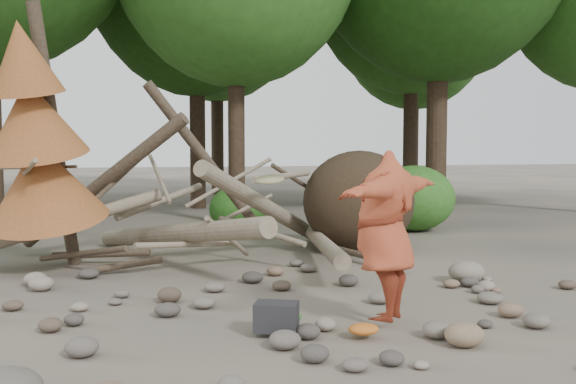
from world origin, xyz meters
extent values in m
plane|color=#514C44|center=(0.00, 0.00, 0.00)|extent=(120.00, 120.00, 0.00)
ellipsoid|color=#332619|center=(2.60, 4.30, 0.99)|extent=(2.20, 1.87, 1.98)
cylinder|color=gray|center=(-1.00, 3.70, 0.55)|extent=(2.61, 5.11, 1.08)
cylinder|color=gray|center=(0.80, 4.20, 0.90)|extent=(3.18, 3.71, 1.90)
cylinder|color=brown|center=(-2.20, 4.60, 1.40)|extent=(3.08, 1.91, 2.49)
cylinder|color=gray|center=(1.60, 3.50, 0.35)|extent=(1.13, 4.98, 0.43)
cylinder|color=brown|center=(-0.30, 4.80, 1.80)|extent=(2.39, 1.03, 2.89)
cylinder|color=gray|center=(-3.00, 4.00, 0.70)|extent=(3.71, 0.86, 1.20)
cylinder|color=#4C3F30|center=(-2.50, 3.50, 0.30)|extent=(1.52, 1.70, 0.49)
cylinder|color=gray|center=(0.20, 4.40, 0.80)|extent=(1.57, 0.85, 0.69)
cylinder|color=#4C3F30|center=(1.80, 4.90, 1.20)|extent=(1.92, 1.25, 1.10)
cylinder|color=gray|center=(-1.20, 4.20, 1.50)|extent=(0.37, 1.42, 0.85)
cylinder|color=#4C3F30|center=(2.20, 3.20, 0.15)|extent=(0.79, 2.54, 0.12)
cylinder|color=gray|center=(-0.80, 3.10, 0.45)|extent=(1.78, 1.11, 0.29)
cylinder|color=#4C3F30|center=(-2.90, 3.80, 2.20)|extent=(0.67, 1.13, 4.35)
cone|color=brown|center=(-3.06, 3.49, 1.50)|extent=(2.06, 2.13, 1.86)
cone|color=brown|center=(-3.16, 3.28, 2.50)|extent=(1.71, 1.78, 1.65)
cone|color=brown|center=(-3.26, 3.09, 3.40)|extent=(1.23, 1.30, 1.41)
cylinder|color=#38281C|center=(1.00, 9.20, 3.57)|extent=(0.44, 0.44, 7.14)
cylinder|color=#38281C|center=(7.00, 9.80, 4.72)|extent=(0.60, 0.60, 9.45)
cylinder|color=#38281C|center=(0.50, 14.20, 4.27)|extent=(0.52, 0.52, 8.54)
cylinder|color=#38281C|center=(8.00, 13.80, 4.06)|extent=(0.50, 0.50, 8.12)
cylinder|color=#38281C|center=(2.00, 20.50, 4.38)|extent=(0.54, 0.54, 8.75)
cylinder|color=#38281C|center=(11.00, 20.00, 3.92)|extent=(0.46, 0.46, 7.84)
ellipsoid|color=#295E1B|center=(11.00, 20.00, 8.06)|extent=(7.17, 7.17, 8.60)
ellipsoid|color=#295E1B|center=(0.80, 7.80, 0.56)|extent=(1.40, 1.40, 1.12)
ellipsoid|color=#336F22|center=(5.00, 7.00, 0.80)|extent=(2.00, 2.00, 1.60)
imported|color=#A54025|center=(1.09, -0.66, 1.04)|extent=(2.16, 2.11, 1.93)
cylinder|color=#8B8158|center=(-0.37, -1.26, 1.73)|extent=(0.34, 0.33, 0.11)
cube|color=black|center=(-0.19, -0.75, 0.15)|extent=(0.54, 0.46, 0.31)
ellipsoid|color=#2F6C2B|center=(-0.03, -0.47, 0.07)|extent=(0.39, 0.33, 0.15)
ellipsoid|color=#B8601F|center=(0.68, -1.09, 0.06)|extent=(0.33, 0.27, 0.12)
ellipsoid|color=#816B51|center=(1.60, -1.57, 0.12)|extent=(0.41, 0.37, 0.25)
ellipsoid|color=gray|center=(3.20, 1.24, 0.16)|extent=(0.55, 0.49, 0.33)
camera|label=1|loc=(-1.70, -7.39, 2.04)|focal=40.00mm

